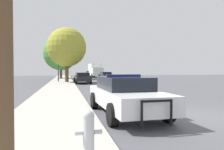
{
  "coord_description": "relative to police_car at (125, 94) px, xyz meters",
  "views": [
    {
      "loc": [
        -4.63,
        -7.21,
        1.7
      ],
      "look_at": [
        -0.24,
        13.27,
        1.17
      ],
      "focal_mm": 35.0,
      "sensor_mm": 36.0,
      "label": 1
    }
  ],
  "objects": [
    {
      "name": "police_car",
      "position": [
        0.0,
        0.0,
        0.0
      ],
      "size": [
        2.25,
        5.18,
        1.51
      ],
      "rotation": [
        0.0,
        0.0,
        3.19
      ],
      "color": "white",
      "rests_on": "ground_plane"
    },
    {
      "name": "sidewalk_left",
      "position": [
        -2.68,
        -0.76,
        -0.7
      ],
      "size": [
        3.0,
        110.0,
        0.13
      ],
      "color": "#ADA89E",
      "rests_on": "ground_plane"
    },
    {
      "name": "car_background_midblock",
      "position": [
        -0.19,
        18.69,
        -0.05
      ],
      "size": [
        2.01,
        4.4,
        1.33
      ],
      "rotation": [
        0.0,
        0.0,
        0.03
      ],
      "color": "black",
      "rests_on": "ground_plane"
    },
    {
      "name": "car_background_distant",
      "position": [
        3.35,
        42.56,
        -0.04
      ],
      "size": [
        2.04,
        4.28,
        1.36
      ],
      "rotation": [
        0.0,
        0.0,
        0.03
      ],
      "color": "#333856",
      "rests_on": "ground_plane"
    },
    {
      "name": "tree_sidewalk_mid",
      "position": [
        -2.03,
        20.13,
        3.73
      ],
      "size": [
        4.93,
        4.93,
        6.84
      ],
      "color": "brown",
      "rests_on": "sidewalk_left"
    },
    {
      "name": "ground_plane",
      "position": [
        2.42,
        -0.76,
        -0.77
      ],
      "size": [
        110.0,
        110.0,
        0.0
      ],
      "primitive_type": "plane",
      "color": "#4F4F54"
    },
    {
      "name": "car_background_oncoming",
      "position": [
        4.53,
        28.37,
        -0.06
      ],
      "size": [
        2.12,
        4.51,
        1.28
      ],
      "rotation": [
        0.0,
        0.0,
        3.19
      ],
      "color": "black",
      "rests_on": "ground_plane"
    },
    {
      "name": "box_truck",
      "position": [
        4.19,
        39.26,
        0.8
      ],
      "size": [
        2.73,
        6.89,
        2.94
      ],
      "rotation": [
        0.0,
        0.0,
        3.19
      ],
      "color": "silver",
      "rests_on": "ground_plane"
    },
    {
      "name": "tree_sidewalk_far",
      "position": [
        -2.98,
        32.24,
        3.88
      ],
      "size": [
        6.22,
        6.22,
        7.63
      ],
      "color": "brown",
      "rests_on": "sidewalk_left"
    },
    {
      "name": "fire_hydrant",
      "position": [
        -1.8,
        -3.99,
        -0.2
      ],
      "size": [
        0.5,
        0.22,
        0.83
      ],
      "color": "#B7BCC1",
      "rests_on": "sidewalk_left"
    },
    {
      "name": "traffic_light",
      "position": [
        -1.94,
        22.12,
        3.32
      ],
      "size": [
        3.24,
        0.35,
        5.69
      ],
      "color": "#424247",
      "rests_on": "sidewalk_left"
    }
  ]
}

